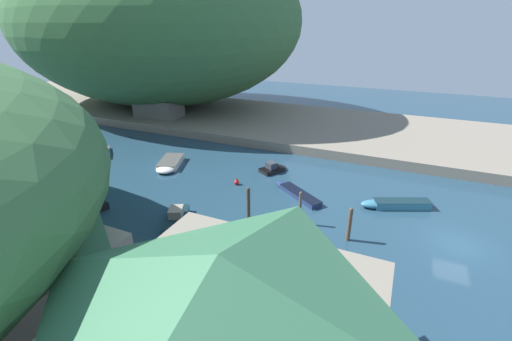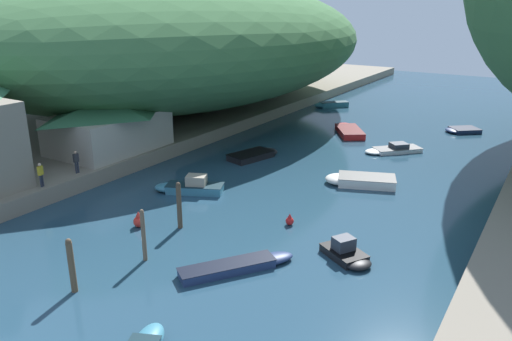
# 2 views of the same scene
# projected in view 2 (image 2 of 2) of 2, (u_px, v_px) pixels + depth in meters

# --- Properties ---
(water_surface) EXTENTS (130.00, 130.00, 0.00)m
(water_surface) POSITION_uv_depth(u_px,v_px,m) (323.00, 173.00, 40.52)
(water_surface) COLOR #234256
(water_surface) RESTS_ON ground
(left_bank) EXTENTS (22.00, 120.00, 1.19)m
(left_bank) POSITION_uv_depth(u_px,v_px,m) (115.00, 128.00, 52.43)
(left_bank) COLOR gray
(left_bank) RESTS_ON ground
(hillside_left) EXTENTS (40.20, 56.28, 14.78)m
(hillside_left) POSITION_uv_depth(u_px,v_px,m) (176.00, 42.00, 59.77)
(hillside_left) COLOR #3D6B3D
(hillside_left) RESTS_ON left_bank
(boathouse_shed) EXTENTS (6.93, 9.72, 4.51)m
(boathouse_shed) POSITION_uv_depth(u_px,v_px,m) (108.00, 123.00, 41.93)
(boathouse_shed) COLOR #B2A899
(boathouse_shed) RESTS_ON left_bank
(boat_yellow_tender) EXTENTS (5.18, 6.17, 0.63)m
(boat_yellow_tender) POSITION_uv_depth(u_px,v_px,m) (348.00, 130.00, 52.64)
(boat_yellow_tender) COLOR red
(boat_yellow_tender) RESTS_ON water_surface
(boat_near_quay) EXTENTS (3.24, 5.28, 0.58)m
(boat_near_quay) POSITION_uv_depth(u_px,v_px,m) (256.00, 154.00, 44.34)
(boat_near_quay) COLOR black
(boat_near_quay) RESTS_ON water_surface
(boat_moored_right) EXTENTS (3.99, 3.84, 0.44)m
(boat_moored_right) POSITION_uv_depth(u_px,v_px,m) (461.00, 130.00, 52.95)
(boat_moored_right) COLOR navy
(boat_moored_right) RESTS_ON water_surface
(boat_small_dinghy) EXTENTS (4.95, 5.04, 0.82)m
(boat_small_dinghy) POSITION_uv_depth(u_px,v_px,m) (392.00, 149.00, 45.94)
(boat_small_dinghy) COLOR white
(boat_small_dinghy) RESTS_ON water_surface
(boat_open_rowboat) EXTENTS (5.23, 3.53, 1.32)m
(boat_open_rowboat) POSITION_uv_depth(u_px,v_px,m) (188.00, 187.00, 36.27)
(boat_open_rowboat) COLOR teal
(boat_open_rowboat) RESTS_ON water_surface
(boat_navy_launch) EXTENTS (3.46, 2.90, 1.14)m
(boat_navy_launch) POSITION_uv_depth(u_px,v_px,m) (347.00, 254.00, 26.84)
(boat_navy_launch) COLOR black
(boat_navy_launch) RESTS_ON water_surface
(boat_far_upstream) EXTENTS (4.07, 4.19, 0.68)m
(boat_far_upstream) POSITION_uv_depth(u_px,v_px,m) (330.00, 105.00, 65.28)
(boat_far_upstream) COLOR teal
(boat_far_upstream) RESTS_ON water_surface
(boat_mid_channel) EXTENTS (4.58, 5.82, 0.48)m
(boat_mid_channel) POSITION_uv_depth(u_px,v_px,m) (241.00, 265.00, 25.90)
(boat_mid_channel) COLOR navy
(boat_mid_channel) RESTS_ON water_surface
(boat_red_skiff) EXTENTS (5.65, 3.88, 0.70)m
(boat_red_skiff) POSITION_uv_depth(u_px,v_px,m) (358.00, 180.00, 37.79)
(boat_red_skiff) COLOR silver
(boat_red_skiff) RESTS_ON water_surface
(mooring_post_nearest) EXTENTS (0.31, 0.31, 2.81)m
(mooring_post_nearest) POSITION_uv_depth(u_px,v_px,m) (72.00, 265.00, 23.52)
(mooring_post_nearest) COLOR brown
(mooring_post_nearest) RESTS_ON water_surface
(mooring_post_second) EXTENTS (0.23, 0.23, 2.96)m
(mooring_post_second) POSITION_uv_depth(u_px,v_px,m) (143.00, 235.00, 26.41)
(mooring_post_second) COLOR brown
(mooring_post_second) RESTS_ON water_surface
(mooring_post_middle) EXTENTS (0.30, 0.30, 2.98)m
(mooring_post_middle) POSITION_uv_depth(u_px,v_px,m) (179.00, 205.00, 30.23)
(mooring_post_middle) COLOR #4C3D2D
(mooring_post_middle) RESTS_ON water_surface
(channel_buoy_near) EXTENTS (0.51, 0.51, 0.77)m
(channel_buoy_near) POSITION_uv_depth(u_px,v_px,m) (290.00, 220.00, 30.98)
(channel_buoy_near) COLOR red
(channel_buoy_near) RESTS_ON water_surface
(channel_buoy_far) EXTENTS (0.68, 0.68, 1.03)m
(channel_buoy_far) POSITION_uv_depth(u_px,v_px,m) (139.00, 221.00, 30.70)
(channel_buoy_far) COLOR red
(channel_buoy_far) RESTS_ON water_surface
(person_on_quay) EXTENTS (0.34, 0.43, 1.69)m
(person_on_quay) POSITION_uv_depth(u_px,v_px,m) (41.00, 173.00, 33.79)
(person_on_quay) COLOR #282D3D
(person_on_quay) RESTS_ON left_bank
(person_by_boathouse) EXTENTS (0.23, 0.38, 1.69)m
(person_by_boathouse) POSITION_uv_depth(u_px,v_px,m) (76.00, 160.00, 36.51)
(person_by_boathouse) COLOR #282D3D
(person_by_boathouse) RESTS_ON left_bank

